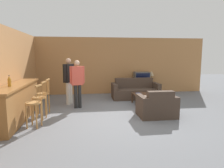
% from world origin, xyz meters
% --- Properties ---
extents(ground_plane, '(24.00, 24.00, 0.00)m').
position_xyz_m(ground_plane, '(0.00, 0.00, 0.00)').
color(ground_plane, slate).
extents(wall_back, '(9.40, 0.08, 2.60)m').
position_xyz_m(wall_back, '(0.00, 3.71, 1.30)').
color(wall_back, '#B27A47').
rests_on(wall_back, ground_plane).
extents(wall_left, '(0.08, 8.71, 2.60)m').
position_xyz_m(wall_left, '(-3.23, 1.35, 1.30)').
color(wall_left, '#B27A47').
rests_on(wall_left, ground_plane).
extents(bar_counter, '(0.55, 2.83, 1.00)m').
position_xyz_m(bar_counter, '(-2.90, 0.09, 0.51)').
color(bar_counter, brown).
rests_on(bar_counter, ground_plane).
extents(bar_chair_near, '(0.44, 0.44, 1.08)m').
position_xyz_m(bar_chair_near, '(-2.30, -0.55, 0.55)').
color(bar_chair_near, '#B77F42').
rests_on(bar_chair_near, ground_plane).
extents(bar_chair_mid, '(0.43, 0.43, 1.08)m').
position_xyz_m(bar_chair_mid, '(-2.30, 0.07, 0.55)').
color(bar_chair_mid, '#B77F42').
rests_on(bar_chair_mid, ground_plane).
extents(bar_chair_far, '(0.40, 0.40, 1.08)m').
position_xyz_m(bar_chair_far, '(-2.30, 0.66, 0.55)').
color(bar_chair_far, '#B77F42').
rests_on(bar_chair_far, ground_plane).
extents(couch_far, '(1.94, 0.84, 0.83)m').
position_xyz_m(couch_far, '(1.04, 2.45, 0.30)').
color(couch_far, '#423328').
rests_on(couch_far, ground_plane).
extents(armchair_near, '(1.06, 0.80, 0.81)m').
position_xyz_m(armchair_near, '(1.03, -0.14, 0.30)').
color(armchair_near, '#423328').
rests_on(armchair_near, ground_plane).
extents(coffee_table, '(0.55, 1.04, 0.40)m').
position_xyz_m(coffee_table, '(0.97, 1.22, 0.34)').
color(coffee_table, '#472D1E').
rests_on(coffee_table, ground_plane).
extents(tv_unit, '(1.22, 0.51, 0.56)m').
position_xyz_m(tv_unit, '(1.57, 3.35, 0.28)').
color(tv_unit, '#513823').
rests_on(tv_unit, ground_plane).
extents(tv, '(0.71, 0.46, 0.46)m').
position_xyz_m(tv, '(1.57, 3.35, 0.79)').
color(tv, '#4C4C4C').
rests_on(tv, tv_unit).
extents(bottle, '(0.08, 0.08, 0.28)m').
position_xyz_m(bottle, '(-2.94, -0.25, 1.13)').
color(bottle, '#B27A23').
rests_on(bottle, bar_counter).
extents(book_on_table, '(0.21, 0.19, 0.02)m').
position_xyz_m(book_on_table, '(0.89, 1.39, 0.41)').
color(book_on_table, navy).
rests_on(book_on_table, coffee_table).
extents(table_lamp, '(0.23, 0.23, 0.51)m').
position_xyz_m(table_lamp, '(2.04, 3.35, 0.93)').
color(table_lamp, brown).
rests_on(table_lamp, tv_unit).
extents(person_by_window, '(0.38, 0.56, 1.68)m').
position_xyz_m(person_by_window, '(-1.62, 1.78, 0.95)').
color(person_by_window, silver).
rests_on(person_by_window, ground_plane).
extents(person_by_counter, '(0.49, 0.23, 1.62)m').
position_xyz_m(person_by_counter, '(-1.29, 1.18, 0.93)').
color(person_by_counter, black).
rests_on(person_by_counter, ground_plane).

